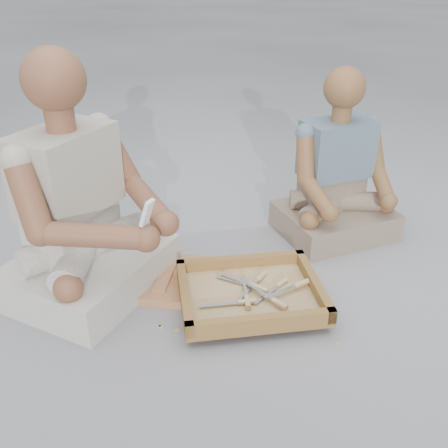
% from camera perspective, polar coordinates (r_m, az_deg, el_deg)
% --- Properties ---
extents(ground, '(60.00, 60.00, 0.00)m').
position_cam_1_polar(ground, '(2.02, -0.23, -10.45)').
color(ground, '#A2A3A8').
rests_on(ground, ground).
extents(carved_panel, '(0.57, 0.39, 0.04)m').
position_cam_1_polar(carved_panel, '(2.18, -1.86, -6.66)').
color(carved_panel, '#A96B41').
rests_on(carved_panel, ground).
extents(tool_tray, '(0.68, 0.61, 0.07)m').
position_cam_1_polar(tool_tray, '(2.03, 3.02, -7.94)').
color(tool_tray, brown).
rests_on(tool_tray, carved_panel).
extents(chisel_0, '(0.17, 0.16, 0.02)m').
position_cam_1_polar(chisel_0, '(2.06, 8.34, -6.91)').
color(chisel_0, silver).
rests_on(chisel_0, tool_tray).
extents(chisel_1, '(0.22, 0.08, 0.02)m').
position_cam_1_polar(chisel_1, '(2.06, 3.22, -7.05)').
color(chisel_1, silver).
rests_on(chisel_1, tool_tray).
extents(chisel_2, '(0.10, 0.21, 0.02)m').
position_cam_1_polar(chisel_2, '(2.11, 3.98, -6.27)').
color(chisel_2, silver).
rests_on(chisel_2, tool_tray).
extents(chisel_3, '(0.07, 0.22, 0.02)m').
position_cam_1_polar(chisel_3, '(1.98, 2.65, -8.53)').
color(chisel_3, silver).
rests_on(chisel_3, tool_tray).
extents(chisel_4, '(0.21, 0.10, 0.02)m').
position_cam_1_polar(chisel_4, '(2.05, 3.59, -7.11)').
color(chisel_4, silver).
rests_on(chisel_4, tool_tray).
extents(chisel_5, '(0.13, 0.20, 0.02)m').
position_cam_1_polar(chisel_5, '(2.08, 6.23, -6.99)').
color(chisel_5, silver).
rests_on(chisel_5, tool_tray).
extents(chisel_6, '(0.21, 0.09, 0.02)m').
position_cam_1_polar(chisel_6, '(1.97, 1.94, -8.93)').
color(chisel_6, silver).
rests_on(chisel_6, tool_tray).
extents(chisel_7, '(0.18, 0.15, 0.02)m').
position_cam_1_polar(chisel_7, '(1.96, 5.95, -8.77)').
color(chisel_7, silver).
rests_on(chisel_7, tool_tray).
extents(wood_chip_0, '(0.02, 0.02, 0.00)m').
position_cam_1_polar(wood_chip_0, '(2.11, -0.17, -8.40)').
color(wood_chip_0, tan).
rests_on(wood_chip_0, ground).
extents(wood_chip_1, '(0.02, 0.02, 0.00)m').
position_cam_1_polar(wood_chip_1, '(1.96, -5.28, -11.93)').
color(wood_chip_1, tan).
rests_on(wood_chip_1, ground).
extents(wood_chip_2, '(0.02, 0.02, 0.00)m').
position_cam_1_polar(wood_chip_2, '(2.33, 11.65, -5.17)').
color(wood_chip_2, tan).
rests_on(wood_chip_2, ground).
extents(wood_chip_3, '(0.02, 0.02, 0.00)m').
position_cam_1_polar(wood_chip_3, '(2.13, 11.45, -8.70)').
color(wood_chip_3, tan).
rests_on(wood_chip_3, ground).
extents(wood_chip_4, '(0.02, 0.02, 0.00)m').
position_cam_1_polar(wood_chip_4, '(2.07, 3.74, -9.40)').
color(wood_chip_4, tan).
rests_on(wood_chip_4, ground).
extents(wood_chip_5, '(0.02, 0.02, 0.00)m').
position_cam_1_polar(wood_chip_5, '(2.27, -2.79, -5.56)').
color(wood_chip_5, tan).
rests_on(wood_chip_5, ground).
extents(wood_chip_6, '(0.02, 0.02, 0.00)m').
position_cam_1_polar(wood_chip_6, '(2.08, -4.51, -9.18)').
color(wood_chip_6, tan).
rests_on(wood_chip_6, ground).
extents(wood_chip_7, '(0.02, 0.02, 0.00)m').
position_cam_1_polar(wood_chip_7, '(1.98, -7.43, -11.42)').
color(wood_chip_7, tan).
rests_on(wood_chip_7, ground).
extents(wood_chip_8, '(0.02, 0.02, 0.00)m').
position_cam_1_polar(wood_chip_8, '(1.98, -7.20, -11.57)').
color(wood_chip_8, tan).
rests_on(wood_chip_8, ground).
extents(wood_chip_9, '(0.02, 0.02, 0.00)m').
position_cam_1_polar(wood_chip_9, '(2.24, 3.38, -6.08)').
color(wood_chip_9, tan).
rests_on(wood_chip_9, ground).
extents(wood_chip_10, '(0.02, 0.02, 0.00)m').
position_cam_1_polar(wood_chip_10, '(2.27, 4.15, -5.54)').
color(wood_chip_10, tan).
rests_on(wood_chip_10, ground).
extents(wood_chip_11, '(0.02, 0.02, 0.00)m').
position_cam_1_polar(wood_chip_11, '(2.30, 8.85, -5.35)').
color(wood_chip_11, tan).
rests_on(wood_chip_11, ground).
extents(wood_chip_12, '(0.02, 0.02, 0.00)m').
position_cam_1_polar(wood_chip_12, '(2.26, 8.04, -5.99)').
color(wood_chip_12, tan).
rests_on(wood_chip_12, ground).
extents(wood_chip_13, '(0.02, 0.02, 0.00)m').
position_cam_1_polar(wood_chip_13, '(1.94, 12.79, -13.08)').
color(wood_chip_13, tan).
rests_on(wood_chip_13, ground).
extents(craftsman, '(0.74, 0.75, 0.99)m').
position_cam_1_polar(craftsman, '(2.09, -15.87, 0.79)').
color(craftsman, silver).
rests_on(craftsman, ground).
extents(companion, '(0.68, 0.65, 0.83)m').
position_cam_1_polar(companion, '(2.54, 12.78, 4.67)').
color(companion, gray).
rests_on(companion, ground).
extents(mobile_phone, '(0.06, 0.05, 0.10)m').
position_cam_1_polar(mobile_phone, '(1.77, -8.81, 1.29)').
color(mobile_phone, white).
rests_on(mobile_phone, craftsman).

